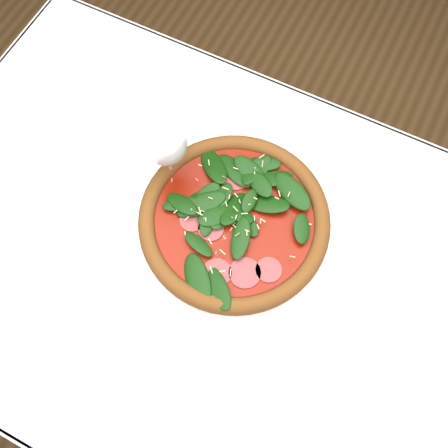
% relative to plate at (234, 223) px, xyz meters
% --- Properties ---
extents(ground, '(6.00, 6.00, 0.00)m').
position_rel_plate_xyz_m(ground, '(-0.00, -0.08, -0.76)').
color(ground, brown).
rests_on(ground, ground).
extents(dining_table, '(1.21, 0.81, 0.75)m').
position_rel_plate_xyz_m(dining_table, '(-0.00, -0.08, -0.11)').
color(dining_table, white).
rests_on(dining_table, ground).
extents(plate, '(0.39, 0.39, 0.02)m').
position_rel_plate_xyz_m(plate, '(0.00, 0.00, 0.00)').
color(plate, white).
rests_on(plate, dining_table).
extents(pizza, '(0.45, 0.45, 0.04)m').
position_rel_plate_xyz_m(pizza, '(0.00, 0.00, 0.02)').
color(pizza, brown).
rests_on(pizza, plate).
extents(wine_glass, '(0.07, 0.07, 0.18)m').
position_rel_plate_xyz_m(wine_glass, '(-0.15, 0.03, 0.12)').
color(wine_glass, white).
rests_on(wine_glass, dining_table).
extents(saucer_near, '(0.13, 0.13, 0.01)m').
position_rel_plate_xyz_m(saucer_near, '(0.26, -0.28, -0.00)').
color(saucer_near, white).
rests_on(saucer_near, dining_table).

